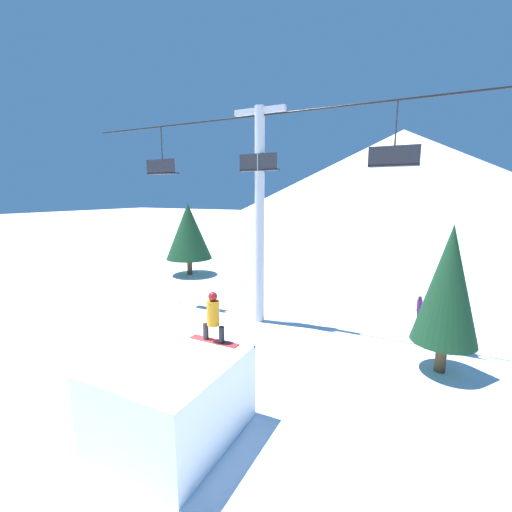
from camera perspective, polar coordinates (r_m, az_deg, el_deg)
ground_plane at (r=10.48m, az=-18.14°, el=-25.34°), size 220.00×220.00×0.00m
mountain_ridge at (r=84.24m, az=22.96°, el=12.13°), size 81.02×81.02×19.82m
snow_ramp at (r=9.44m, az=-13.79°, el=-21.94°), size 2.99×3.29×2.07m
snowboarder at (r=9.39m, az=-7.14°, el=-10.04°), size 1.46×0.34×1.40m
chairlift at (r=15.67m, az=0.57°, el=9.50°), size 19.69×0.44×9.78m
pine_tree_near at (r=12.96m, az=29.39°, el=-4.24°), size 2.09×2.09×5.09m
pine_tree_far at (r=25.99m, az=-11.19°, el=4.07°), size 3.40×3.40×5.38m
distant_skier at (r=18.35m, az=25.56°, el=-7.73°), size 0.24×0.24×1.23m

